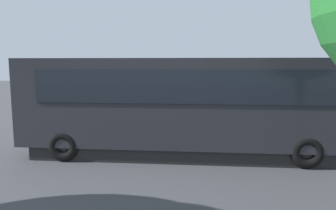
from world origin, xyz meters
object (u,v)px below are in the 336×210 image
object	(u,v)px
parked_motorcycle_silver	(245,128)
traffic_cone	(163,113)
spectator_far_right	(133,111)
spectator_right	(162,113)
tour_bus	(183,107)
spectator_far_left	(239,112)
spectator_left	(213,112)
spectator_centre	(187,112)
stunt_motorcycle	(139,100)

from	to	relation	value
parked_motorcycle_silver	traffic_cone	xyz separation A→B (m)	(3.54, -4.83, -0.18)
spectator_far_right	parked_motorcycle_silver	bearing A→B (deg)	171.48
spectator_right	parked_motorcycle_silver	size ratio (longest dim) A/B	0.82
spectator_right	traffic_cone	bearing A→B (deg)	-87.89
tour_bus	spectator_right	world-z (taller)	tour_bus
tour_bus	spectator_far_left	distance (m)	3.68
spectator_left	traffic_cone	bearing A→B (deg)	-62.33
parked_motorcycle_silver	spectator_centre	bearing A→B (deg)	-15.12
spectator_far_left	spectator_far_right	bearing A→B (deg)	-1.48
spectator_left	traffic_cone	distance (m)	5.00
tour_bus	parked_motorcycle_silver	xyz separation A→B (m)	(-2.59, -2.12, -1.16)
spectator_far_left	spectator_left	xyz separation A→B (m)	(1.09, 0.12, 0.00)
spectator_left	stunt_motorcycle	size ratio (longest dim) A/B	0.92
tour_bus	parked_motorcycle_silver	size ratio (longest dim) A/B	5.25
spectator_far_left	parked_motorcycle_silver	bearing A→B (deg)	105.48
spectator_left	spectator_far_right	world-z (taller)	spectator_far_right
spectator_right	stunt_motorcycle	world-z (taller)	stunt_motorcycle
spectator_centre	spectator_right	distance (m)	1.06
tour_bus	spectator_far_right	bearing A→B (deg)	-54.02
tour_bus	spectator_far_right	xyz separation A→B (m)	(2.04, -2.81, -0.58)
tour_bus	spectator_far_left	size ratio (longest dim) A/B	6.07
traffic_cone	stunt_motorcycle	bearing A→B (deg)	1.59
spectator_centre	parked_motorcycle_silver	size ratio (longest dim) A/B	0.85
spectator_far_left	spectator_left	size ratio (longest dim) A/B	1.00
spectator_left	traffic_cone	size ratio (longest dim) A/B	2.82
spectator_far_right	parked_motorcycle_silver	distance (m)	4.72
spectator_right	spectator_left	bearing A→B (deg)	175.51
spectator_far_right	parked_motorcycle_silver	world-z (taller)	spectator_far_right
parked_motorcycle_silver	stunt_motorcycle	bearing A→B (deg)	-44.78
tour_bus	spectator_centre	size ratio (longest dim) A/B	6.19
spectator_right	stunt_motorcycle	bearing A→B (deg)	-70.89
spectator_right	parked_motorcycle_silver	world-z (taller)	spectator_right
spectator_far_left	spectator_far_right	distance (m)	4.47
spectator_right	stunt_motorcycle	size ratio (longest dim) A/B	0.86
parked_motorcycle_silver	spectator_far_right	bearing A→B (deg)	-8.52
tour_bus	spectator_centre	world-z (taller)	tour_bus
spectator_centre	stunt_motorcycle	world-z (taller)	stunt_motorcycle
spectator_centre	parked_motorcycle_silver	world-z (taller)	spectator_centre
tour_bus	spectator_far_right	world-z (taller)	tour_bus
tour_bus	spectator_far_left	bearing A→B (deg)	-131.99
traffic_cone	spectator_centre	bearing A→B (deg)	106.13
spectator_far_left	parked_motorcycle_silver	size ratio (longest dim) A/B	0.87
traffic_cone	tour_bus	bearing A→B (deg)	97.80
spectator_far_left	spectator_left	world-z (taller)	spectator_left
spectator_left	spectator_centre	size ratio (longest dim) A/B	1.02
parked_motorcycle_silver	tour_bus	bearing A→B (deg)	39.32
spectator_centre	traffic_cone	bearing A→B (deg)	-73.87
spectator_left	spectator_right	size ratio (longest dim) A/B	1.06
spectator_left	spectator_centre	world-z (taller)	spectator_left
spectator_right	spectator_far_right	distance (m)	1.25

